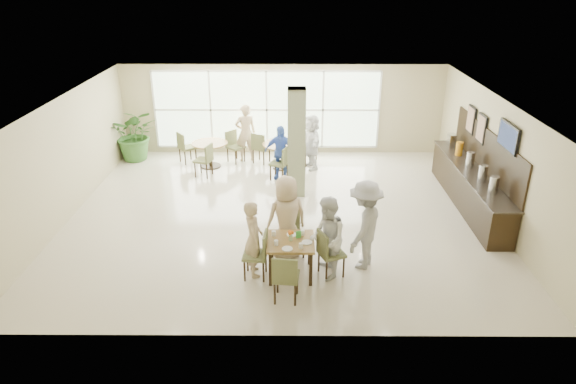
{
  "coord_description": "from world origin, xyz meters",
  "views": [
    {
      "loc": [
        0.26,
        -11.19,
        5.51
      ],
      "look_at": [
        0.2,
        -1.2,
        1.1
      ],
      "focal_mm": 32.0,
      "sensor_mm": 36.0,
      "label": 1
    }
  ],
  "objects_px": {
    "teen_standing": "(365,225)",
    "adult_b": "(311,142)",
    "round_table_right": "(283,149)",
    "buffet_counter": "(470,185)",
    "round_table_left": "(210,148)",
    "teen_far": "(287,218)",
    "adult_a": "(280,152)",
    "adult_standing": "(246,133)",
    "teen_left": "(253,239)",
    "main_table": "(291,245)",
    "teen_right": "(327,238)",
    "potted_plant": "(135,134)"
  },
  "relations": [
    {
      "from": "teen_right",
      "to": "adult_b",
      "type": "relative_size",
      "value": 1.02
    },
    {
      "from": "round_table_right",
      "to": "teen_right",
      "type": "distance_m",
      "value": 5.9
    },
    {
      "from": "potted_plant",
      "to": "teen_far",
      "type": "bearing_deg",
      "value": -51.13
    },
    {
      "from": "round_table_right",
      "to": "buffet_counter",
      "type": "bearing_deg",
      "value": -29.02
    },
    {
      "from": "teen_standing",
      "to": "adult_b",
      "type": "relative_size",
      "value": 1.12
    },
    {
      "from": "adult_b",
      "to": "adult_standing",
      "type": "xyz_separation_m",
      "value": [
        -1.97,
        0.62,
        0.07
      ]
    },
    {
      "from": "teen_left",
      "to": "adult_b",
      "type": "distance_m",
      "value": 5.89
    },
    {
      "from": "round_table_right",
      "to": "buffet_counter",
      "type": "height_order",
      "value": "buffet_counter"
    },
    {
      "from": "round_table_right",
      "to": "teen_standing",
      "type": "height_order",
      "value": "teen_standing"
    },
    {
      "from": "adult_a",
      "to": "teen_far",
      "type": "bearing_deg",
      "value": -72.15
    },
    {
      "from": "potted_plant",
      "to": "adult_standing",
      "type": "distance_m",
      "value": 3.38
    },
    {
      "from": "adult_a",
      "to": "buffet_counter",
      "type": "bearing_deg",
      "value": -5.52
    },
    {
      "from": "main_table",
      "to": "potted_plant",
      "type": "xyz_separation_m",
      "value": [
        -4.75,
        6.47,
        0.16
      ]
    },
    {
      "from": "round_table_right",
      "to": "adult_a",
      "type": "xyz_separation_m",
      "value": [
        -0.05,
        -0.83,
        0.18
      ]
    },
    {
      "from": "teen_standing",
      "to": "teen_left",
      "type": "bearing_deg",
      "value": -55.43
    },
    {
      "from": "adult_a",
      "to": "teen_standing",
      "type": "bearing_deg",
      "value": -54.44
    },
    {
      "from": "round_table_left",
      "to": "teen_left",
      "type": "relative_size",
      "value": 0.69
    },
    {
      "from": "main_table",
      "to": "teen_left",
      "type": "distance_m",
      "value": 0.72
    },
    {
      "from": "teen_standing",
      "to": "teen_far",
      "type": "bearing_deg",
      "value": -76.13
    },
    {
      "from": "round_table_left",
      "to": "adult_standing",
      "type": "xyz_separation_m",
      "value": [
        1.03,
        0.53,
        0.32
      ]
    },
    {
      "from": "potted_plant",
      "to": "teen_far",
      "type": "relative_size",
      "value": 0.92
    },
    {
      "from": "buffet_counter",
      "to": "teen_right",
      "type": "xyz_separation_m",
      "value": [
        -3.75,
        -3.23,
        0.27
      ]
    },
    {
      "from": "teen_right",
      "to": "teen_standing",
      "type": "bearing_deg",
      "value": 109.65
    },
    {
      "from": "round_table_right",
      "to": "adult_a",
      "type": "relative_size",
      "value": 0.77
    },
    {
      "from": "potted_plant",
      "to": "adult_a",
      "type": "bearing_deg",
      "value": -18.75
    },
    {
      "from": "adult_b",
      "to": "round_table_left",
      "type": "bearing_deg",
      "value": -110.65
    },
    {
      "from": "adult_b",
      "to": "teen_standing",
      "type": "bearing_deg",
      "value": -10.1
    },
    {
      "from": "buffet_counter",
      "to": "teen_right",
      "type": "height_order",
      "value": "buffet_counter"
    },
    {
      "from": "round_table_left",
      "to": "buffet_counter",
      "type": "xyz_separation_m",
      "value": [
        6.84,
        -2.69,
        -0.01
      ]
    },
    {
      "from": "buffet_counter",
      "to": "round_table_right",
      "type": "bearing_deg",
      "value": 150.98
    },
    {
      "from": "teen_right",
      "to": "round_table_left",
      "type": "bearing_deg",
      "value": -159.57
    },
    {
      "from": "round_table_left",
      "to": "adult_b",
      "type": "relative_size",
      "value": 0.66
    },
    {
      "from": "round_table_left",
      "to": "potted_plant",
      "type": "distance_m",
      "value": 2.44
    },
    {
      "from": "potted_plant",
      "to": "teen_standing",
      "type": "distance_m",
      "value": 8.72
    },
    {
      "from": "teen_left",
      "to": "adult_b",
      "type": "height_order",
      "value": "adult_b"
    },
    {
      "from": "round_table_right",
      "to": "adult_standing",
      "type": "xyz_separation_m",
      "value": [
        -1.13,
        0.62,
        0.29
      ]
    },
    {
      "from": "main_table",
      "to": "teen_standing",
      "type": "xyz_separation_m",
      "value": [
        1.44,
        0.34,
        0.26
      ]
    },
    {
      "from": "potted_plant",
      "to": "adult_a",
      "type": "height_order",
      "value": "potted_plant"
    },
    {
      "from": "teen_right",
      "to": "main_table",
      "type": "bearing_deg",
      "value": -100.38
    },
    {
      "from": "potted_plant",
      "to": "teen_left",
      "type": "bearing_deg",
      "value": -57.85
    },
    {
      "from": "round_table_left",
      "to": "potted_plant",
      "type": "height_order",
      "value": "potted_plant"
    },
    {
      "from": "round_table_left",
      "to": "teen_standing",
      "type": "distance_m",
      "value": 6.74
    },
    {
      "from": "adult_a",
      "to": "adult_standing",
      "type": "bearing_deg",
      "value": 141.72
    },
    {
      "from": "teen_left",
      "to": "teen_standing",
      "type": "height_order",
      "value": "teen_standing"
    },
    {
      "from": "teen_far",
      "to": "adult_b",
      "type": "relative_size",
      "value": 1.1
    },
    {
      "from": "buffet_counter",
      "to": "teen_left",
      "type": "distance_m",
      "value": 6.04
    },
    {
      "from": "potted_plant",
      "to": "teen_far",
      "type": "height_order",
      "value": "teen_far"
    },
    {
      "from": "adult_a",
      "to": "adult_b",
      "type": "relative_size",
      "value": 0.95
    },
    {
      "from": "teen_standing",
      "to": "adult_a",
      "type": "relative_size",
      "value": 1.18
    },
    {
      "from": "teen_right",
      "to": "teen_standing",
      "type": "distance_m",
      "value": 0.84
    }
  ]
}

